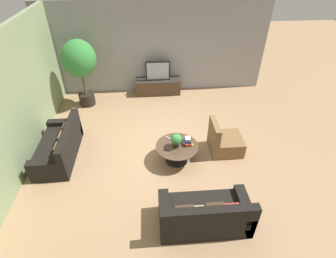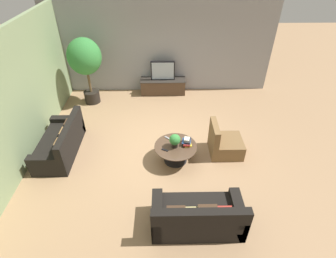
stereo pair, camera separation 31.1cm
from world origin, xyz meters
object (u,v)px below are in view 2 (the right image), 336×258
couch_by_wall (61,143)px  armchair_wicker (224,144)px  television (163,71)px  media_console (163,86)px  potted_plant_tabletop (175,140)px  coffee_table (176,150)px  potted_palm_tall (85,60)px  couch_near_entry (198,216)px

couch_by_wall → armchair_wicker: armchair_wicker is taller
television → armchair_wicker: (1.53, -3.18, -0.57)m
couch_by_wall → armchair_wicker: bearing=88.8°
media_console → couch_by_wall: size_ratio=0.86×
television → potted_plant_tabletop: 3.50m
coffee_table → armchair_wicker: armchair_wicker is taller
media_console → coffee_table: size_ratio=1.51×
media_console → potted_plant_tabletop: potted_plant_tabletop is taller
couch_by_wall → potted_palm_tall: 2.80m
television → couch_near_entry: 5.36m
potted_plant_tabletop → media_console: bearing=94.4°
media_console → armchair_wicker: 3.53m
media_console → potted_plant_tabletop: size_ratio=4.43×
television → potted_palm_tall: size_ratio=0.38×
media_console → couch_near_entry: 5.33m
television → couch_by_wall: (-2.59, -3.09, -0.56)m
couch_near_entry → potted_plant_tabletop: (-0.36, 1.81, 0.37)m
television → potted_plant_tabletop: bearing=-85.6°
coffee_table → couch_by_wall: 2.91m
media_console → television: 0.57m
television → coffee_table: bearing=-85.1°
media_console → coffee_table: 3.48m
coffee_table → armchair_wicker: bearing=13.0°
media_console → potted_plant_tabletop: (0.27, -3.49, 0.39)m
media_console → couch_near_entry: (0.63, -5.30, 0.02)m
potted_palm_tall → armchair_wicker: bearing=-33.9°
media_console → coffee_table: (0.30, -3.46, 0.05)m
coffee_table → potted_palm_tall: (-2.65, 2.89, 1.14)m
coffee_table → couch_near_entry: 1.86m
coffee_table → armchair_wicker: (1.23, 0.28, -0.05)m
armchair_wicker → potted_palm_tall: 4.83m
television → potted_palm_tall: bearing=-166.5°
armchair_wicker → potted_plant_tabletop: (-1.26, -0.31, 0.38)m
couch_near_entry → potted_palm_tall: (-2.98, 4.73, 1.17)m
coffee_table → armchair_wicker: 1.27m
media_console → coffee_table: bearing=-85.1°
television → potted_palm_tall: potted_palm_tall is taller
coffee_table → potted_plant_tabletop: 0.34m
television → coffee_table: size_ratio=0.78×
television → coffee_table: 3.51m
media_console → potted_plant_tabletop: bearing=-85.6°
media_console → potted_palm_tall: size_ratio=0.73×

